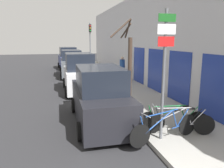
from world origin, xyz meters
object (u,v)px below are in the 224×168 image
at_px(bicycle_1, 177,123).
at_px(street_tree, 129,67).
at_px(parked_car_2, 71,64).
at_px(bicycle_2, 178,121).
at_px(parked_car_1, 79,74).
at_px(signpost, 164,68).
at_px(bicycle_3, 173,119).
at_px(parked_car_3, 68,59).
at_px(traffic_light, 90,42).
at_px(parked_car_0, 100,98).
at_px(bicycle_0, 165,128).
at_px(pedestrian_near, 122,66).

height_order(bicycle_1, street_tree, street_tree).
bearing_deg(parked_car_2, bicycle_2, -77.68).
bearing_deg(parked_car_1, signpost, -77.46).
height_order(bicycle_3, parked_car_2, parked_car_2).
height_order(bicycle_1, parked_car_2, parked_car_2).
bearing_deg(parked_car_3, street_tree, -85.73).
distance_m(bicycle_1, traffic_light, 13.29).
height_order(signpost, bicycle_2, signpost).
distance_m(parked_car_0, parked_car_1, 5.58).
xyz_separation_m(street_tree, traffic_light, (-0.21, 9.70, 1.01)).
xyz_separation_m(bicycle_1, traffic_light, (-0.77, 13.03, 2.48)).
xyz_separation_m(bicycle_0, pedestrian_near, (1.93, 10.62, 0.63)).
bearing_deg(signpost, parked_car_0, 123.94).
xyz_separation_m(parked_car_1, street_tree, (1.80, -4.32, 0.94)).
height_order(parked_car_0, parked_car_1, parked_car_1).
distance_m(signpost, bicycle_2, 2.10).
bearing_deg(bicycle_2, parked_car_0, 65.12).
distance_m(signpost, parked_car_0, 3.05).
xyz_separation_m(bicycle_0, bicycle_2, (0.80, 0.57, -0.04)).
bearing_deg(parked_car_3, pedestrian_near, -69.75).
bearing_deg(bicycle_3, street_tree, 26.02).
distance_m(bicycle_0, traffic_light, 13.62).
height_order(parked_car_3, street_tree, street_tree).
distance_m(parked_car_1, street_tree, 4.77).
relative_size(bicycle_3, parked_car_1, 0.53).
distance_m(parked_car_1, traffic_light, 5.94).
relative_size(bicycle_1, pedestrian_near, 1.27).
relative_size(parked_car_1, parked_car_2, 0.92).
relative_size(pedestrian_near, street_tree, 0.45).
bearing_deg(parked_car_1, bicycle_0, -77.43).
height_order(parked_car_1, street_tree, street_tree).
height_order(bicycle_3, parked_car_3, parked_car_3).
bearing_deg(bicycle_2, parked_car_3, 21.00).
bearing_deg(street_tree, bicycle_1, -80.51).
bearing_deg(parked_car_0, street_tree, 38.67).
xyz_separation_m(bicycle_3, parked_car_0, (-2.27, 1.64, 0.48)).
distance_m(parked_car_0, pedestrian_near, 8.90).
bearing_deg(parked_car_1, street_tree, -66.94).
bearing_deg(pedestrian_near, parked_car_1, 16.15).
relative_size(bicycle_1, parked_car_1, 0.53).
height_order(bicycle_0, parked_car_3, parked_car_3).
bearing_deg(parked_car_3, parked_car_0, -91.71).
bearing_deg(street_tree, bicycle_2, -76.99).
height_order(signpost, traffic_light, traffic_light).
height_order(parked_car_0, pedestrian_near, parked_car_0).
relative_size(bicycle_1, bicycle_3, 1.00).
xyz_separation_m(bicycle_1, parked_car_0, (-2.19, 2.07, 0.46)).
relative_size(street_tree, traffic_light, 0.89).
relative_size(parked_car_0, parked_car_2, 1.01).
height_order(parked_car_0, street_tree, street_tree).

